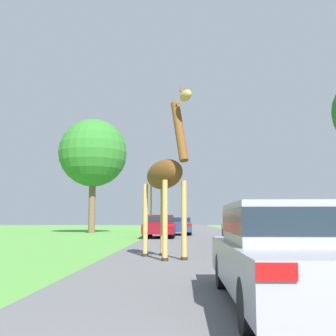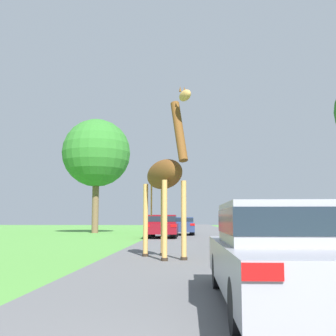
{
  "view_description": "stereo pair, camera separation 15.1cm",
  "coord_description": "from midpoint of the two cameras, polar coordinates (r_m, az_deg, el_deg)",
  "views": [
    {
      "loc": [
        -1.08,
        -1.96,
        1.14
      ],
      "look_at": [
        -1.51,
        10.61,
        2.67
      ],
      "focal_mm": 45.0,
      "sensor_mm": 36.0,
      "label": 1
    },
    {
      "loc": [
        -0.92,
        -1.95,
        1.14
      ],
      "look_at": [
        -1.51,
        10.61,
        2.67
      ],
      "focal_mm": 45.0,
      "sensor_mm": 36.0,
      "label": 2
    }
  ],
  "objects": [
    {
      "name": "car_rear_follower",
      "position": [
        26.4,
        -1.29,
        -7.79
      ],
      "size": [
        1.88,
        4.51,
        1.4
      ],
      "color": "maroon",
      "rests_on": "ground"
    },
    {
      "name": "car_queue_right",
      "position": [
        18.61,
        10.97,
        -8.0
      ],
      "size": [
        1.72,
        4.05,
        1.45
      ],
      "color": "#144C28",
      "rests_on": "ground"
    },
    {
      "name": "car_lead_maroon",
      "position": [
        5.95,
        15.83,
        -10.74
      ],
      "size": [
        1.81,
        4.82,
        1.36
      ],
      "color": "gray",
      "rests_on": "ground"
    },
    {
      "name": "car_far_ahead",
      "position": [
        31.31,
        1.43,
        -7.76
      ],
      "size": [
        1.73,
        4.42,
        1.28
      ],
      "color": "navy",
      "rests_on": "ground"
    },
    {
      "name": "giraffe_near_road",
      "position": [
        12.55,
        -0.72,
        -1.08
      ],
      "size": [
        1.67,
        2.78,
        4.82
      ],
      "rotation": [
        0.0,
        0.0,
        -2.69
      ],
      "color": "tan",
      "rests_on": "ground"
    },
    {
      "name": "car_verge_right",
      "position": [
        13.06,
        18.4,
        -8.65
      ],
      "size": [
        1.72,
        4.34,
        1.25
      ],
      "color": "#561914",
      "rests_on": "ground"
    },
    {
      "name": "tree_centre_back",
      "position": [
        36.21,
        -10.23,
        1.99
      ],
      "size": [
        5.74,
        5.74,
        9.6
      ],
      "color": "brown",
      "rests_on": "ground"
    },
    {
      "name": "car_queue_left",
      "position": [
        23.71,
        9.72,
        -7.91
      ],
      "size": [
        1.83,
        4.1,
        1.3
      ],
      "color": "silver",
      "rests_on": "ground"
    },
    {
      "name": "road",
      "position": [
        31.99,
        3.83,
        -8.97
      ],
      "size": [
        6.83,
        120.0,
        0.0
      ],
      "color": "#5B5B5E",
      "rests_on": "ground"
    }
  ]
}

